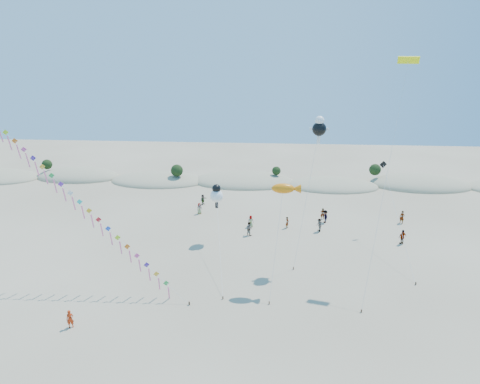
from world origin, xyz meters
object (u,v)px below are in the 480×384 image
Objects in this scene: flyer_foreground at (70,319)px; kite_train at (72,195)px; parafoil_kite at (407,67)px; fish_kite at (286,189)px.

kite_train is at bearing 86.60° from flyer_foreground.
fish_kite is at bearing -157.56° from parafoil_kite.
kite_train is 1.01× the size of parafoil_kite.
fish_kite is 0.48× the size of parafoil_kite.
fish_kite is at bearing 5.85° from flyer_foreground.
parafoil_kite reaches higher than kite_train.
flyer_foreground is at bearing -155.14° from parafoil_kite.
fish_kite is 22.55m from flyer_foreground.
parafoil_kite is at bearing 11.10° from kite_train.
flyer_foreground is (-18.45, -9.12, -9.23)m from fish_kite.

